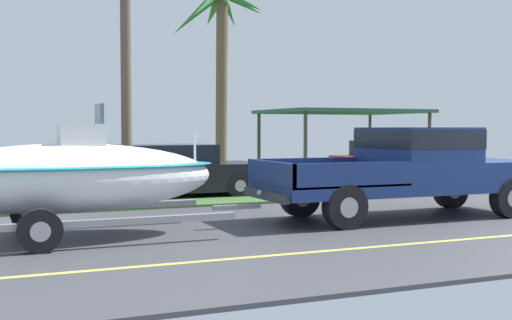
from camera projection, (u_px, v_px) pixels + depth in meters
ground at (294, 185)px, 20.63m from camera, size 36.00×22.00×0.11m
pickup_truck_towing at (416, 167)px, 13.18m from camera, size 6.02×2.06×1.81m
boat_on_trailer at (65, 177)px, 10.50m from camera, size 6.13×2.39×2.19m
parked_sedan_near at (398, 161)px, 22.12m from camera, size 4.45×1.95×1.38m
parked_sedan_far at (167, 172)px, 16.78m from camera, size 4.70×1.90×1.38m
carport_awning at (342, 113)px, 27.14m from camera, size 6.13×4.86×2.56m
palm_tree_near_right at (222, 29)px, 20.88m from camera, size 3.05×2.95×6.51m
utility_pole at (125, 13)px, 14.81m from camera, size 0.24×1.80×8.54m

